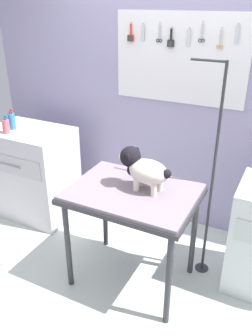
% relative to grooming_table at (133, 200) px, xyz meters
% --- Properties ---
extents(ground, '(4.40, 4.00, 0.04)m').
position_rel_grooming_table_xyz_m(ground, '(-0.06, -0.25, -0.76)').
color(ground, silver).
extents(rear_wall_panel, '(4.00, 0.11, 2.30)m').
position_rel_grooming_table_xyz_m(rear_wall_panel, '(-0.06, 1.02, 0.42)').
color(rear_wall_panel, '#9C93BA').
rests_on(rear_wall_panel, ground).
extents(grooming_table, '(0.94, 0.69, 0.83)m').
position_rel_grooming_table_xyz_m(grooming_table, '(0.00, 0.00, 0.00)').
color(grooming_table, '#2D2D33').
rests_on(grooming_table, ground).
extents(grooming_arm, '(0.30, 0.11, 1.73)m').
position_rel_grooming_table_xyz_m(grooming_arm, '(0.48, 0.36, 0.06)').
color(grooming_arm, '#2D2D33').
rests_on(grooming_arm, ground).
extents(dog, '(0.43, 0.22, 0.31)m').
position_rel_grooming_table_xyz_m(dog, '(0.05, 0.05, 0.25)').
color(dog, silver).
rests_on(dog, grooming_table).
extents(counter_left, '(0.80, 0.58, 0.93)m').
position_rel_grooming_table_xyz_m(counter_left, '(-1.34, 0.44, -0.28)').
color(counter_left, silver).
rests_on(counter_left, ground).
extents(pump_bottle_white, '(0.07, 0.07, 0.20)m').
position_rel_grooming_table_xyz_m(pump_bottle_white, '(-1.49, 0.40, 0.27)').
color(pump_bottle_white, '#3076B7').
rests_on(pump_bottle_white, counter_left).
extents(conditioner_bottle, '(0.07, 0.07, 0.17)m').
position_rel_grooming_table_xyz_m(conditioner_bottle, '(-1.46, 0.28, 0.26)').
color(conditioner_bottle, '#CE5B61').
rests_on(conditioner_bottle, counter_left).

